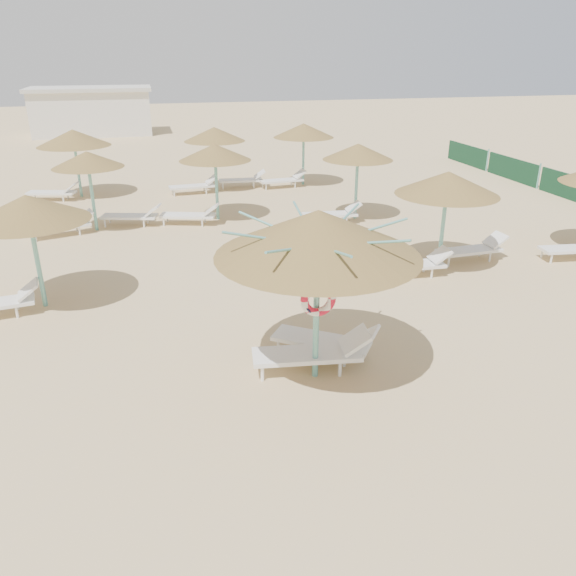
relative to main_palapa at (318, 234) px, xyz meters
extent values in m
plane|color=tan|center=(-0.06, 0.34, -2.78)|extent=(120.00, 120.00, 0.00)
cylinder|color=#66B2A9|center=(0.00, 0.00, -1.44)|extent=(0.11, 0.11, 2.67)
cone|color=olive|center=(0.00, 0.00, 0.01)|extent=(3.56, 3.56, 0.80)
cylinder|color=#66B2A9|center=(0.00, 0.00, -0.26)|extent=(0.20, 0.20, 0.12)
cylinder|color=#66B2A9|center=(0.82, 0.00, -0.03)|extent=(1.61, 0.04, 0.40)
cylinder|color=#66B2A9|center=(0.58, 0.58, -0.03)|extent=(1.17, 1.17, 0.40)
cylinder|color=#66B2A9|center=(0.00, 0.82, -0.03)|extent=(0.04, 1.61, 0.40)
cylinder|color=#66B2A9|center=(-0.58, 0.58, -0.03)|extent=(1.17, 1.17, 0.40)
cylinder|color=#66B2A9|center=(-0.82, 0.00, -0.03)|extent=(1.61, 0.04, 0.40)
cylinder|color=#66B2A9|center=(-0.58, -0.58, -0.03)|extent=(1.17, 1.17, 0.40)
cylinder|color=#66B2A9|center=(0.00, -0.82, -0.03)|extent=(0.04, 1.61, 0.40)
cylinder|color=#66B2A9|center=(0.58, -0.58, -0.03)|extent=(1.17, 1.17, 0.40)
torus|color=red|center=(0.00, -0.10, -1.16)|extent=(0.65, 0.15, 0.65)
cylinder|color=white|center=(-0.99, 0.06, -2.63)|extent=(0.06, 0.06, 0.30)
cylinder|color=white|center=(-0.92, 0.59, -2.63)|extent=(0.06, 0.06, 0.30)
cylinder|color=white|center=(0.45, -0.13, -2.63)|extent=(0.06, 0.06, 0.30)
cylinder|color=white|center=(0.52, 0.40, -2.63)|extent=(0.06, 0.06, 0.30)
cube|color=white|center=(-0.10, 0.21, -2.43)|extent=(2.11, 0.93, 0.09)
cube|color=white|center=(0.80, 0.09, -2.17)|extent=(0.60, 0.71, 0.39)
cylinder|color=white|center=(-0.47, 0.98, -2.63)|extent=(0.06, 0.06, 0.28)
cylinder|color=white|center=(-0.18, 1.40, -2.63)|extent=(0.06, 0.06, 0.28)
cylinder|color=white|center=(0.64, 0.18, -2.63)|extent=(0.06, 0.06, 0.28)
cylinder|color=white|center=(0.94, 0.60, -2.63)|extent=(0.06, 0.06, 0.28)
cube|color=white|center=(0.34, 0.72, -2.45)|extent=(1.94, 1.64, 0.08)
cube|color=white|center=(1.04, 0.21, -2.21)|extent=(0.76, 0.78, 0.37)
cylinder|color=#66B2A9|center=(-5.35, 4.57, -1.63)|extent=(0.11, 0.11, 2.30)
cone|color=olive|center=(-5.35, 4.57, -0.39)|extent=(2.67, 2.67, 0.60)
cylinder|color=#66B2A9|center=(-5.35, 4.57, -0.63)|extent=(0.20, 0.20, 0.12)
cylinder|color=white|center=(-5.87, 4.01, -2.64)|extent=(0.06, 0.06, 0.28)
cylinder|color=white|center=(-5.94, 4.50, -2.64)|extent=(0.06, 0.06, 0.28)
cube|color=white|center=(-5.61, 4.30, -2.22)|extent=(0.57, 0.67, 0.36)
cylinder|color=#66B2A9|center=(-4.53, 10.68, -1.63)|extent=(0.11, 0.11, 2.30)
cone|color=olive|center=(-4.53, 10.68, -0.40)|extent=(2.30, 2.30, 0.52)
cylinder|color=#66B2A9|center=(-4.53, 10.68, -0.63)|extent=(0.20, 0.20, 0.12)
cylinder|color=white|center=(-6.33, 9.83, -2.64)|extent=(0.06, 0.06, 0.28)
cylinder|color=white|center=(-6.46, 10.31, -2.64)|extent=(0.06, 0.06, 0.28)
cylinder|color=white|center=(-5.03, 10.19, -2.64)|extent=(0.06, 0.06, 0.28)
cylinder|color=white|center=(-5.17, 10.67, -2.64)|extent=(0.06, 0.06, 0.28)
cube|color=white|center=(-5.63, 10.28, -2.46)|extent=(2.00, 1.11, 0.08)
cube|color=white|center=(-4.81, 10.52, -2.22)|extent=(0.63, 0.71, 0.36)
cylinder|color=white|center=(-4.26, 10.96, -2.64)|extent=(0.06, 0.06, 0.28)
cylinder|color=white|center=(-4.13, 11.44, -2.64)|extent=(0.06, 0.06, 0.28)
cylinder|color=white|center=(-2.97, 10.59, -2.64)|extent=(0.06, 0.06, 0.28)
cylinder|color=white|center=(-2.83, 11.07, -2.64)|extent=(0.06, 0.06, 0.28)
cube|color=white|center=(-3.43, 10.98, -2.46)|extent=(2.00, 1.11, 0.08)
cube|color=white|center=(-2.61, 10.75, -2.22)|extent=(0.63, 0.71, 0.36)
cylinder|color=#66B2A9|center=(-5.43, 15.79, -1.63)|extent=(0.11, 0.11, 2.30)
cone|color=olive|center=(-5.43, 15.79, -0.38)|extent=(2.89, 2.89, 0.65)
cylinder|color=#66B2A9|center=(-5.43, 15.79, -0.63)|extent=(0.20, 0.20, 0.12)
cylinder|color=white|center=(-7.37, 15.35, -2.64)|extent=(0.06, 0.06, 0.28)
cylinder|color=white|center=(-7.24, 15.83, -2.64)|extent=(0.06, 0.06, 0.28)
cylinder|color=white|center=(-6.06, 15.01, -2.64)|extent=(0.06, 0.06, 0.28)
cylinder|color=white|center=(-5.93, 15.49, -2.64)|extent=(0.06, 0.06, 0.28)
cube|color=white|center=(-6.53, 15.39, -2.46)|extent=(2.00, 1.08, 0.08)
cube|color=white|center=(-5.71, 15.18, -2.22)|extent=(0.62, 0.70, 0.36)
cylinder|color=#66B2A9|center=(-0.36, 11.01, -1.63)|extent=(0.11, 0.11, 2.30)
cone|color=olive|center=(-0.36, 11.01, -0.39)|extent=(2.50, 2.50, 0.56)
cylinder|color=#66B2A9|center=(-0.36, 11.01, -0.63)|extent=(0.20, 0.20, 0.12)
cylinder|color=white|center=(-2.30, 10.61, -2.64)|extent=(0.06, 0.06, 0.28)
cylinder|color=white|center=(-2.15, 11.09, -2.64)|extent=(0.06, 0.06, 0.28)
cylinder|color=white|center=(-1.01, 10.20, -2.64)|extent=(0.06, 0.06, 0.28)
cylinder|color=white|center=(-0.86, 10.68, -2.64)|extent=(0.06, 0.06, 0.28)
cube|color=white|center=(-1.46, 10.61, -2.46)|extent=(2.00, 1.16, 0.08)
cube|color=white|center=(-0.65, 10.35, -2.22)|extent=(0.64, 0.72, 0.36)
cylinder|color=#66B2A9|center=(0.20, 15.55, -1.63)|extent=(0.11, 0.11, 2.30)
cone|color=olive|center=(0.20, 15.55, -0.39)|extent=(2.57, 2.57, 0.58)
cylinder|color=#66B2A9|center=(0.20, 15.55, -0.63)|extent=(0.20, 0.20, 0.12)
cylinder|color=white|center=(-1.68, 14.83, -2.64)|extent=(0.06, 0.06, 0.28)
cylinder|color=white|center=(-1.72, 15.33, -2.64)|extent=(0.06, 0.06, 0.28)
cylinder|color=white|center=(-0.33, 14.94, -2.64)|extent=(0.06, 0.06, 0.28)
cylinder|color=white|center=(-0.37, 15.44, -2.64)|extent=(0.06, 0.06, 0.28)
cube|color=white|center=(-0.90, 15.15, -2.46)|extent=(1.94, 0.77, 0.08)
cube|color=white|center=(-0.05, 15.21, -2.22)|extent=(0.53, 0.64, 0.36)
cylinder|color=white|center=(0.48, 15.66, -2.64)|extent=(0.06, 0.06, 0.28)
cylinder|color=white|center=(0.52, 16.16, -2.64)|extent=(0.06, 0.06, 0.28)
cylinder|color=white|center=(1.83, 15.55, -2.64)|extent=(0.06, 0.06, 0.28)
cylinder|color=white|center=(1.87, 16.05, -2.64)|extent=(0.06, 0.06, 0.28)
cube|color=white|center=(1.30, 15.85, -2.46)|extent=(1.94, 0.77, 0.08)
cube|color=white|center=(2.15, 15.78, -2.22)|extent=(0.53, 0.64, 0.36)
cylinder|color=#66B2A9|center=(4.98, 4.59, -1.63)|extent=(0.11, 0.11, 2.30)
cone|color=olive|center=(4.98, 4.59, -0.38)|extent=(2.75, 2.75, 0.62)
cylinder|color=#66B2A9|center=(4.98, 4.59, -0.63)|extent=(0.20, 0.20, 0.12)
cylinder|color=white|center=(3.07, 3.98, -2.64)|extent=(0.06, 0.06, 0.28)
cylinder|color=white|center=(3.10, 4.48, -2.64)|extent=(0.06, 0.06, 0.28)
cylinder|color=white|center=(4.42, 3.91, -2.64)|extent=(0.06, 0.06, 0.28)
cylinder|color=white|center=(4.45, 4.41, -2.64)|extent=(0.06, 0.06, 0.28)
cube|color=white|center=(3.88, 4.19, -2.46)|extent=(1.93, 0.72, 0.08)
cube|color=white|center=(4.73, 4.14, -2.22)|extent=(0.52, 0.62, 0.36)
cylinder|color=white|center=(5.30, 4.60, -2.64)|extent=(0.06, 0.06, 0.28)
cylinder|color=white|center=(5.27, 5.10, -2.64)|extent=(0.06, 0.06, 0.28)
cylinder|color=white|center=(6.65, 4.67, -2.64)|extent=(0.06, 0.06, 0.28)
cylinder|color=white|center=(6.62, 5.16, -2.64)|extent=(0.06, 0.06, 0.28)
cube|color=white|center=(6.08, 4.89, -2.46)|extent=(1.93, 0.72, 0.08)
cube|color=white|center=(6.93, 4.93, -2.22)|extent=(0.52, 0.62, 0.36)
cylinder|color=#66B2A9|center=(4.48, 9.93, -1.63)|extent=(0.11, 0.11, 2.30)
cone|color=olive|center=(4.48, 9.93, -0.39)|extent=(2.46, 2.46, 0.55)
cylinder|color=#66B2A9|center=(4.48, 9.93, -0.63)|extent=(0.20, 0.20, 0.12)
cylinder|color=white|center=(2.56, 9.35, -2.64)|extent=(0.06, 0.06, 0.28)
cylinder|color=white|center=(2.61, 9.85, -2.64)|extent=(0.06, 0.06, 0.28)
cylinder|color=white|center=(3.91, 9.23, -2.64)|extent=(0.06, 0.06, 0.28)
cylinder|color=white|center=(3.95, 9.72, -2.64)|extent=(0.06, 0.06, 0.28)
cube|color=white|center=(3.38, 9.53, -2.46)|extent=(1.95, 0.79, 0.08)
cube|color=white|center=(4.23, 9.45, -2.22)|extent=(0.54, 0.64, 0.36)
cylinder|color=#66B2A9|center=(4.15, 15.76, -1.63)|extent=(0.11, 0.11, 2.30)
cone|color=olive|center=(4.15, 15.76, -0.39)|extent=(2.67, 2.67, 0.60)
cylinder|color=#66B2A9|center=(4.15, 15.76, -0.63)|extent=(0.20, 0.20, 0.12)
cylinder|color=white|center=(2.28, 15.03, -2.64)|extent=(0.06, 0.06, 0.28)
cylinder|color=white|center=(2.23, 15.53, -2.64)|extent=(0.06, 0.06, 0.28)
cylinder|color=white|center=(3.62, 15.16, -2.64)|extent=(0.06, 0.06, 0.28)
cylinder|color=white|center=(3.57, 15.66, -2.64)|extent=(0.06, 0.06, 0.28)
cube|color=white|center=(3.05, 15.36, -2.46)|extent=(1.95, 0.80, 0.08)
cube|color=white|center=(3.90, 15.44, -2.22)|extent=(0.54, 0.64, 0.36)
cylinder|color=white|center=(8.27, 4.11, -2.64)|extent=(0.06, 0.06, 0.28)
cylinder|color=white|center=(8.33, 4.61, -2.64)|extent=(0.06, 0.06, 0.28)
cube|color=white|center=(9.09, 4.26, -2.46)|extent=(1.96, 0.85, 0.08)
cube|color=silver|center=(-6.06, 35.34, -1.28)|extent=(8.00, 4.00, 3.00)
cube|color=beige|center=(-6.06, 35.34, 0.35)|extent=(8.40, 4.40, 0.25)
cube|color=#1C5436|center=(13.94, 10.34, -2.28)|extent=(0.08, 3.80, 1.00)
cube|color=#1C5436|center=(13.94, 14.34, -2.28)|extent=(0.08, 3.80, 1.00)
cylinder|color=#66B2A9|center=(13.94, 12.44, -2.23)|extent=(0.08, 0.08, 1.10)
cube|color=#1C5436|center=(13.94, 18.34, -2.28)|extent=(0.08, 3.80, 1.00)
cylinder|color=#66B2A9|center=(13.94, 16.44, -2.23)|extent=(0.08, 0.08, 1.10)
camera|label=1|loc=(-2.70, -8.65, 2.84)|focal=35.00mm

